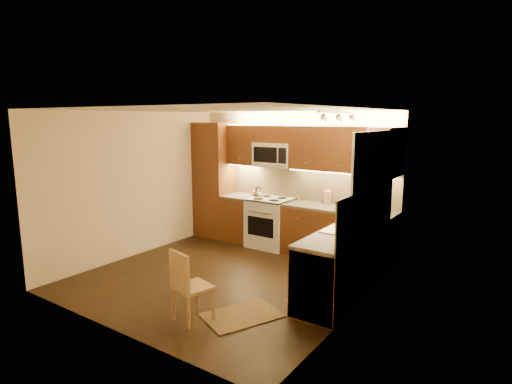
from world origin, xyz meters
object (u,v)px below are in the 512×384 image
Objects in this scene: microwave at (274,155)px; sink at (350,223)px; toaster_oven at (376,205)px; knife_block at (328,198)px; stove at (270,223)px; kettle at (258,193)px; soap_bottle at (372,214)px; dining_chair at (193,285)px.

microwave is 0.88× the size of sink.
knife_block reaches higher than toaster_oven.
sink is at bearing -29.36° from stove.
toaster_oven is at bearing -26.07° from knife_block.
knife_block reaches higher than sink.
stove is 2.35m from sink.
kettle is 1.27× the size of soap_bottle.
soap_bottle is (2.09, -0.48, 0.53)m from stove.
stove is at bearing -90.00° from microwave.
kettle is at bearing 156.40° from sink.
dining_chair is (-1.18, -1.86, -0.53)m from sink.
soap_bottle is at bearing -82.41° from toaster_oven.
stove is 2.03m from toaster_oven.
soap_bottle is at bearing -51.62° from knife_block.
dining_chair is at bearing -122.33° from sink.
dining_chair is at bearing -116.37° from toaster_oven.
soap_bottle reaches higher than dining_chair.
dining_chair is at bearing -112.14° from knife_block.
sink is (2.00, -1.26, -0.74)m from microwave.
soap_bottle is at bearing 77.72° from dining_chair.
soap_bottle is (2.09, -0.62, -0.73)m from microwave.
toaster_oven is (-0.05, 1.20, 0.03)m from sink.
kettle reaches higher than knife_block.
toaster_oven is at bearing 92.32° from sink.
toaster_oven is at bearing 2.23° from stove.
sink is 2.36m from kettle.
microwave is at bearing 147.79° from sink.
sink reaches higher than dining_chair.
microwave is at bearing 165.70° from knife_block.
dining_chair is at bearing -75.21° from microwave.
sink is 4.57× the size of soap_bottle.
dining_chair is (-1.26, -2.50, -0.55)m from soap_bottle.
microwave is 3.24× the size of knife_block.
knife_block is at bearing 125.46° from sink.
dining_chair is (0.98, -2.80, -0.60)m from kettle.
stove is at bearing 119.99° from dining_chair.
kettle is (-0.16, -0.32, -0.68)m from microwave.
sink is (2.00, -1.12, 0.52)m from stove.
kettle is (-0.16, -0.18, 0.58)m from stove.
soap_bottle is at bearing -6.95° from kettle.
microwave is at bearing 90.00° from stove.
dining_chair is (-0.23, -3.19, -0.58)m from knife_block.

